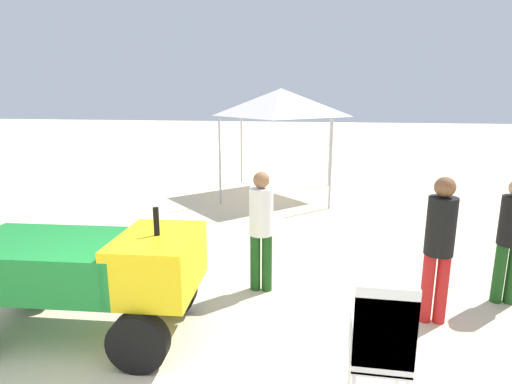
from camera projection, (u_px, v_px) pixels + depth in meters
utility_cart at (87, 269)px, 4.49m from camera, size 2.62×1.44×1.50m
stacked_plastic_chairs at (382, 338)px, 3.37m from camera, size 0.48×0.48×1.20m
lifeguard_near_center at (512, 234)px, 5.19m from camera, size 0.32×0.32×1.63m
lifeguard_near_right at (439, 241)px, 4.71m from camera, size 0.32×0.32×1.75m
lifeguard_far_right at (261, 224)px, 5.53m from camera, size 0.32×0.32×1.66m
popup_canopy at (281, 103)px, 10.80m from camera, size 2.70×2.70×2.80m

